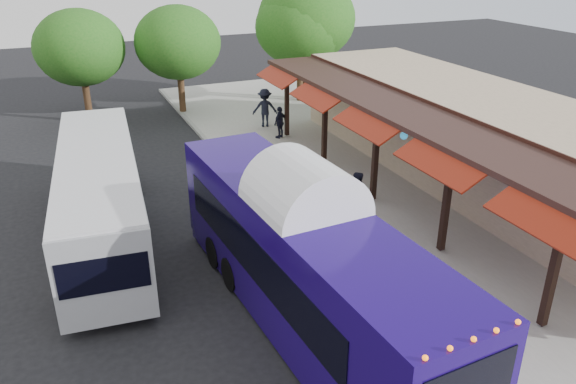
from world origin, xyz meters
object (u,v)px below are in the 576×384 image
ped_a (406,297)px  ped_d (265,108)px  city_bus (100,193)px  ped_c (280,122)px  coach_bus (304,257)px  ped_b (356,197)px

ped_a → ped_d: ped_d is taller
city_bus → ped_c: bearing=42.1°
ped_d → ped_c: bearing=106.0°
city_bus → ped_c: (8.89, 6.71, -0.66)m
coach_bus → ped_c: (4.85, 13.27, -0.97)m
coach_bus → ped_a: 2.62m
coach_bus → ped_d: (4.85, 15.28, -0.77)m
city_bus → ped_a: size_ratio=5.87×
ped_b → ped_c: size_ratio=1.15×
ped_b → ped_d: 11.18m
ped_b → ped_d: bearing=-71.0°
ped_c → coach_bus: bearing=36.1°
coach_bus → ped_b: coach_bus is taller
city_bus → ped_c: city_bus is taller
coach_bus → ped_a: (2.05, -1.41, -0.81)m
ped_a → ped_b: (1.76, 5.56, -0.03)m
coach_bus → ped_d: coach_bus is taller
ped_b → ped_d: size_ratio=0.92×
ped_a → ped_b: 5.83m
ped_a → ped_b: ped_a is taller
ped_c → ped_b: bearing=49.7°
coach_bus → ped_a: bearing=-38.2°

